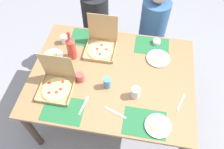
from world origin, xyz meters
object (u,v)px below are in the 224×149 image
at_px(cup_clear_right, 64,39).
at_px(diner_right_seat, 151,34).
at_px(condiment_bowl, 157,42).
at_px(pizza_box_corner_right, 101,45).
at_px(cup_clear_left, 135,92).
at_px(plate_middle, 53,56).
at_px(diner_left_seat, 96,27).
at_px(pizza_box_edge_far, 57,84).
at_px(cup_red, 80,77).
at_px(plate_near_right, 158,59).
at_px(plate_far_left, 158,126).
at_px(cup_spare, 107,83).
at_px(soda_bottle, 71,48).

xyz_separation_m(cup_clear_right, diner_right_seat, (0.93, 0.52, -0.26)).
bearing_deg(diner_right_seat, condiment_bowl, -82.65).
xyz_separation_m(pizza_box_corner_right, cup_clear_left, (0.42, -0.51, 0.00)).
bearing_deg(cup_clear_left, plate_middle, 160.17).
height_order(cup_clear_right, diner_left_seat, diner_left_seat).
height_order(plate_middle, diner_right_seat, diner_right_seat).
relative_size(cup_clear_right, diner_right_seat, 0.08).
height_order(pizza_box_edge_far, pizza_box_corner_right, pizza_box_corner_right).
bearing_deg(cup_red, plate_near_right, 28.46).
bearing_deg(plate_middle, diner_right_seat, 36.76).
xyz_separation_m(pizza_box_corner_right, plate_far_left, (0.63, -0.77, -0.04)).
relative_size(plate_far_left, cup_clear_right, 2.36).
bearing_deg(condiment_bowl, diner_right_seat, 97.35).
relative_size(pizza_box_edge_far, pizza_box_corner_right, 0.98).
bearing_deg(plate_far_left, cup_red, 155.15).
bearing_deg(plate_far_left, diner_right_seat, 94.65).
relative_size(cup_red, diner_left_seat, 0.07).
bearing_deg(plate_near_right, cup_clear_right, 176.26).
distance_m(plate_middle, plate_near_right, 1.07).
bearing_deg(condiment_bowl, cup_clear_right, -170.72).
xyz_separation_m(diner_left_seat, diner_right_seat, (0.71, 0.00, 0.00)).
distance_m(plate_near_right, cup_clear_left, 0.50).
xyz_separation_m(pizza_box_corner_right, plate_near_right, (0.60, -0.05, -0.04)).
relative_size(plate_far_left, plate_near_right, 0.92).
relative_size(pizza_box_corner_right, cup_spare, 3.16).
bearing_deg(cup_red, plate_middle, 146.51).
bearing_deg(diner_left_seat, cup_red, -85.71).
distance_m(plate_far_left, diner_left_seat, 1.56).
bearing_deg(cup_red, cup_spare, -5.61).
bearing_deg(cup_clear_right, plate_near_right, -3.74).
bearing_deg(cup_clear_right, pizza_box_corner_right, -2.68).
bearing_deg(soda_bottle, pizza_box_corner_right, 31.51).
relative_size(cup_clear_right, diner_left_seat, 0.08).
xyz_separation_m(cup_spare, diner_left_seat, (-0.33, 0.99, -0.27)).
height_order(plate_far_left, cup_red, cup_red).
distance_m(plate_near_right, soda_bottle, 0.88).
bearing_deg(diner_right_seat, soda_bottle, -138.39).
xyz_separation_m(plate_far_left, cup_spare, (-0.48, 0.32, 0.04)).
relative_size(pizza_box_corner_right, cup_clear_left, 3.15).
height_order(pizza_box_edge_far, cup_clear_left, pizza_box_edge_far).
bearing_deg(cup_red, soda_bottle, 119.41).
height_order(soda_bottle, cup_red, soda_bottle).
bearing_deg(plate_near_right, plate_far_left, -87.34).
distance_m(cup_spare, diner_left_seat, 1.08).
height_order(plate_near_right, condiment_bowl, condiment_bowl).
distance_m(cup_red, diner_right_seat, 1.18).
bearing_deg(diner_left_seat, pizza_box_corner_right, -71.31).
bearing_deg(cup_clear_right, diner_left_seat, 67.04).
bearing_deg(plate_near_right, cup_clear_left, -111.21).
bearing_deg(cup_clear_right, cup_red, -56.89).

